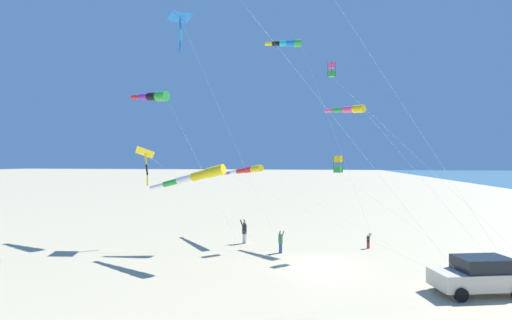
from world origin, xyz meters
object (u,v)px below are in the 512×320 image
at_px(kite_windsock_long_streamer_right, 154,97).
at_px(kite_box_teal_far_right, 332,70).
at_px(kite_box_yellow_midlevel, 338,164).
at_px(kite_windsock_rainbow_low_near, 196,176).
at_px(person_child_green_jacket, 281,241).
at_px(person_adult_flyer, 244,231).
at_px(kite_delta_red_high_left, 146,153).
at_px(kite_delta_white_trailing, 180,18).
at_px(parked_car, 478,275).
at_px(kite_windsock_green_low_center, 350,109).
at_px(kite_windsock_small_distant, 288,43).
at_px(kite_windsock_purple_drifting, 247,170).
at_px(person_child_grey_jacket, 368,240).

distance_m(kite_windsock_long_streamer_right, kite_box_teal_far_right, 16.19).
height_order(kite_box_yellow_midlevel, kite_windsock_rainbow_low_near, kite_box_yellow_midlevel).
relative_size(person_child_green_jacket, kite_box_teal_far_right, 0.11).
relative_size(person_child_green_jacket, kite_windsock_rainbow_low_near, 0.08).
bearing_deg(person_adult_flyer, kite_delta_red_high_left, -167.22).
height_order(person_child_green_jacket, kite_box_teal_far_right, kite_box_teal_far_right).
xyz_separation_m(kite_box_yellow_midlevel, kite_windsock_long_streamer_right, (-16.35, 4.35, 6.15)).
bearing_deg(kite_windsock_long_streamer_right, kite_delta_white_trailing, -26.02).
bearing_deg(kite_box_teal_far_right, kite_box_yellow_midlevel, -86.52).
height_order(parked_car, kite_delta_red_high_left, kite_delta_red_high_left).
relative_size(person_adult_flyer, kite_delta_white_trailing, 0.10).
bearing_deg(kite_windsock_long_streamer_right, kite_delta_red_high_left, -72.24).
bearing_deg(kite_box_teal_far_right, person_child_green_jacket, -122.58).
bearing_deg(person_adult_flyer, parked_car, -32.32).
relative_size(kite_delta_white_trailing, kite_delta_red_high_left, 1.75).
bearing_deg(kite_windsock_long_streamer_right, parked_car, -25.02).
relative_size(kite_windsock_green_low_center, kite_windsock_small_distant, 0.65).
distance_m(kite_box_teal_far_right, kite_windsock_rainbow_low_near, 15.73).
distance_m(person_child_green_jacket, kite_windsock_purple_drifting, 7.44).
distance_m(person_adult_flyer, kite_delta_white_trailing, 18.84).
bearing_deg(person_child_green_jacket, kite_delta_white_trailing, 162.64).
xyz_separation_m(person_child_grey_jacket, kite_windsock_purple_drifting, (-9.93, 1.53, 5.32)).
distance_m(person_child_grey_jacket, kite_delta_white_trailing, 24.00).
height_order(kite_windsock_green_low_center, kite_windsock_rainbow_low_near, kite_windsock_green_low_center).
bearing_deg(kite_windsock_long_streamer_right, person_adult_flyer, -11.50).
xyz_separation_m(kite_delta_white_trailing, kite_windsock_rainbow_low_near, (3.62, -5.99, -13.32)).
relative_size(person_adult_flyer, person_child_grey_jacket, 1.66).
relative_size(person_adult_flyer, kite_box_yellow_midlevel, 0.23).
bearing_deg(kite_windsock_long_streamer_right, kite_windsock_small_distant, 8.05).
bearing_deg(person_adult_flyer, kite_box_yellow_midlevel, -18.85).
distance_m(kite_windsock_long_streamer_right, kite_windsock_purple_drifting, 11.01).
bearing_deg(kite_windsock_purple_drifting, kite_windsock_long_streamer_right, 178.95).
relative_size(person_child_green_jacket, person_child_grey_jacket, 1.43).
distance_m(kite_box_yellow_midlevel, kite_delta_red_high_left, 15.25).
relative_size(parked_car, person_adult_flyer, 2.41).
distance_m(kite_windsock_green_low_center, kite_box_teal_far_right, 4.13).
xyz_separation_m(parked_car, kite_box_teal_far_right, (-7.06, 12.29, 13.74)).
bearing_deg(kite_windsock_rainbow_low_near, kite_delta_red_high_left, 145.02).
bearing_deg(kite_box_yellow_midlevel, kite_windsock_green_low_center, 77.22).
bearing_deg(kite_windsock_small_distant, kite_windsock_green_low_center, -15.42).
distance_m(kite_windsock_purple_drifting, kite_delta_red_high_left, 8.44).
bearing_deg(kite_delta_white_trailing, kite_windsock_rainbow_low_near, -58.82).
height_order(kite_windsock_small_distant, kite_box_teal_far_right, kite_windsock_small_distant).
bearing_deg(person_child_grey_jacket, kite_windsock_purple_drifting, 171.27).
bearing_deg(kite_windsock_green_low_center, person_child_green_jacket, -138.14).
distance_m(parked_car, kite_box_yellow_midlevel, 10.80).
bearing_deg(person_adult_flyer, kite_windsock_small_distant, 47.49).
bearing_deg(kite_windsock_rainbow_low_near, kite_windsock_small_distant, 60.34).
relative_size(kite_windsock_long_streamer_right, kite_box_teal_far_right, 0.85).
relative_size(person_adult_flyer, kite_delta_red_high_left, 0.17).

